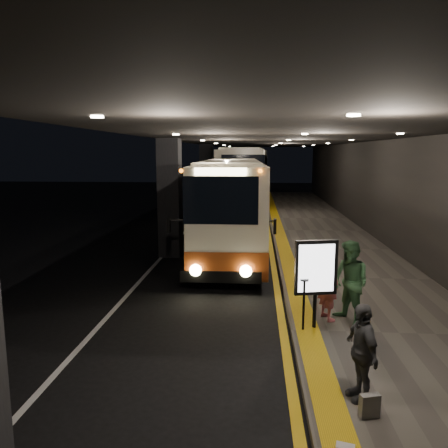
{
  "coord_description": "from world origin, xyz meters",
  "views": [
    {
      "loc": [
        1.72,
        -12.07,
        3.89
      ],
      "look_at": [
        0.74,
        1.22,
        1.7
      ],
      "focal_mm": 35.0,
      "sensor_mm": 36.0,
      "label": 1
    }
  ],
  "objects_px": {
    "coach_main": "(232,209)",
    "stanchion_post": "(304,305)",
    "coach_second": "(246,181)",
    "bag_polka": "(370,406)",
    "passenger_waiting_grey": "(361,351)",
    "info_sign": "(316,269)",
    "passenger_waiting_green": "(350,282)",
    "passenger_boarding": "(328,281)"
  },
  "relations": [
    {
      "from": "coach_main",
      "to": "stanchion_post",
      "type": "relative_size",
      "value": 10.24
    },
    {
      "from": "coach_second",
      "to": "bag_polka",
      "type": "bearing_deg",
      "value": -82.2
    },
    {
      "from": "passenger_waiting_grey",
      "to": "bag_polka",
      "type": "relative_size",
      "value": 4.44
    },
    {
      "from": "coach_second",
      "to": "info_sign",
      "type": "relative_size",
      "value": 6.72
    },
    {
      "from": "bag_polka",
      "to": "stanchion_post",
      "type": "xyz_separation_m",
      "value": [
        -0.62,
        3.07,
        0.38
      ]
    },
    {
      "from": "passenger_waiting_green",
      "to": "bag_polka",
      "type": "xyz_separation_m",
      "value": [
        -0.44,
        -3.58,
        -0.75
      ]
    },
    {
      "from": "coach_main",
      "to": "coach_second",
      "type": "height_order",
      "value": "coach_second"
    },
    {
      "from": "passenger_boarding",
      "to": "info_sign",
      "type": "height_order",
      "value": "info_sign"
    },
    {
      "from": "info_sign",
      "to": "passenger_boarding",
      "type": "bearing_deg",
      "value": 45.04
    },
    {
      "from": "info_sign",
      "to": "passenger_waiting_green",
      "type": "bearing_deg",
      "value": 13.47
    },
    {
      "from": "coach_second",
      "to": "passenger_waiting_green",
      "type": "relative_size",
      "value": 7.04
    },
    {
      "from": "passenger_waiting_grey",
      "to": "coach_second",
      "type": "bearing_deg",
      "value": 172.39
    },
    {
      "from": "passenger_waiting_green",
      "to": "passenger_waiting_grey",
      "type": "xyz_separation_m",
      "value": [
        -0.47,
        -3.08,
        -0.16
      ]
    },
    {
      "from": "passenger_waiting_green",
      "to": "bag_polka",
      "type": "height_order",
      "value": "passenger_waiting_green"
    },
    {
      "from": "passenger_boarding",
      "to": "passenger_waiting_grey",
      "type": "height_order",
      "value": "passenger_boarding"
    },
    {
      "from": "passenger_waiting_grey",
      "to": "stanchion_post",
      "type": "height_order",
      "value": "passenger_waiting_grey"
    },
    {
      "from": "coach_main",
      "to": "passenger_waiting_grey",
      "type": "distance_m",
      "value": 11.07
    },
    {
      "from": "coach_main",
      "to": "passenger_waiting_green",
      "type": "relative_size",
      "value": 6.14
    },
    {
      "from": "bag_polka",
      "to": "info_sign",
      "type": "distance_m",
      "value": 3.41
    },
    {
      "from": "coach_second",
      "to": "passenger_boarding",
      "type": "distance_m",
      "value": 20.7
    },
    {
      "from": "bag_polka",
      "to": "stanchion_post",
      "type": "relative_size",
      "value": 0.31
    },
    {
      "from": "coach_second",
      "to": "passenger_waiting_green",
      "type": "height_order",
      "value": "coach_second"
    },
    {
      "from": "passenger_waiting_green",
      "to": "info_sign",
      "type": "xyz_separation_m",
      "value": [
        -0.81,
        -0.38,
        0.38
      ]
    },
    {
      "from": "stanchion_post",
      "to": "coach_main",
      "type": "bearing_deg",
      "value": 103.63
    },
    {
      "from": "coach_second",
      "to": "passenger_waiting_green",
      "type": "xyz_separation_m",
      "value": [
        2.82,
        -20.72,
        -0.87
      ]
    },
    {
      "from": "coach_second",
      "to": "coach_main",
      "type": "bearing_deg",
      "value": -88.76
    },
    {
      "from": "coach_main",
      "to": "passenger_waiting_grey",
      "type": "relative_size",
      "value": 7.43
    },
    {
      "from": "coach_second",
      "to": "info_sign",
      "type": "bearing_deg",
      "value": -82.35
    },
    {
      "from": "passenger_boarding",
      "to": "passenger_waiting_grey",
      "type": "xyz_separation_m",
      "value": [
        -0.03,
        -3.26,
        -0.13
      ]
    },
    {
      "from": "bag_polka",
      "to": "info_sign",
      "type": "height_order",
      "value": "info_sign"
    },
    {
      "from": "coach_main",
      "to": "coach_second",
      "type": "distance_m",
      "value": 13.07
    },
    {
      "from": "passenger_waiting_green",
      "to": "passenger_waiting_grey",
      "type": "distance_m",
      "value": 3.12
    },
    {
      "from": "passenger_waiting_grey",
      "to": "coach_main",
      "type": "bearing_deg",
      "value": -179.8
    },
    {
      "from": "passenger_waiting_grey",
      "to": "bag_polka",
      "type": "distance_m",
      "value": 0.77
    },
    {
      "from": "coach_second",
      "to": "stanchion_post",
      "type": "height_order",
      "value": "coach_second"
    },
    {
      "from": "passenger_waiting_green",
      "to": "info_sign",
      "type": "height_order",
      "value": "info_sign"
    },
    {
      "from": "coach_second",
      "to": "bag_polka",
      "type": "height_order",
      "value": "coach_second"
    },
    {
      "from": "info_sign",
      "to": "stanchion_post",
      "type": "height_order",
      "value": "info_sign"
    },
    {
      "from": "passenger_waiting_green",
      "to": "info_sign",
      "type": "bearing_deg",
      "value": -97.81
    },
    {
      "from": "stanchion_post",
      "to": "passenger_waiting_grey",
      "type": "bearing_deg",
      "value": -77.11
    },
    {
      "from": "coach_second",
      "to": "passenger_waiting_grey",
      "type": "height_order",
      "value": "coach_second"
    },
    {
      "from": "passenger_waiting_green",
      "to": "passenger_boarding",
      "type": "bearing_deg",
      "value": -144.71
    }
  ]
}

